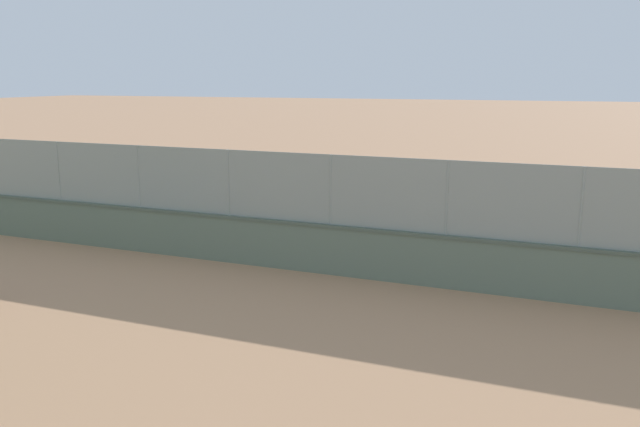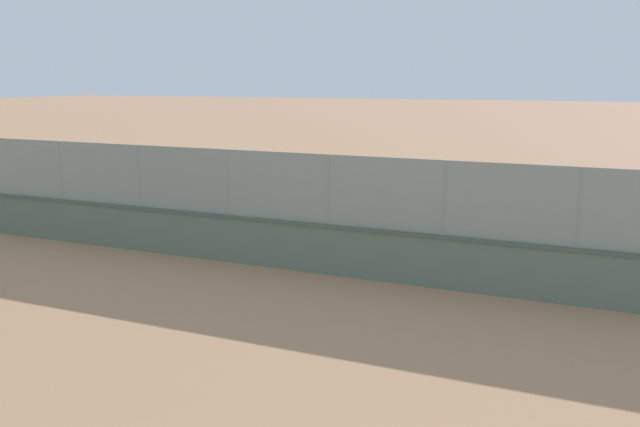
% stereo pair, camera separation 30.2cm
% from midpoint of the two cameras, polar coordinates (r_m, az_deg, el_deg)
% --- Properties ---
extents(ground_plane, '(260.00, 260.00, 0.00)m').
position_cam_midpoint_polar(ground_plane, '(27.48, 7.68, 0.91)').
color(ground_plane, tan).
extents(perimeter_wall, '(31.10, 1.30, 1.35)m').
position_cam_midpoint_polar(perimeter_wall, '(18.67, -7.44, -2.12)').
color(perimeter_wall, slate).
rests_on(perimeter_wall, ground_plane).
extents(fence_panel_on_wall, '(30.54, 1.02, 1.85)m').
position_cam_midpoint_polar(fence_panel_on_wall, '(18.36, -7.57, 2.71)').
color(fence_panel_on_wall, gray).
rests_on(fence_panel_on_wall, perimeter_wall).
extents(player_at_service_line, '(0.72, 1.17, 1.52)m').
position_cam_midpoint_polar(player_at_service_line, '(22.50, -6.93, 0.82)').
color(player_at_service_line, '#591919').
rests_on(player_at_service_line, ground_plane).
extents(player_near_wall_returning, '(1.27, 0.75, 1.63)m').
position_cam_midpoint_polar(player_near_wall_returning, '(18.58, 15.24, -1.61)').
color(player_near_wall_returning, black).
rests_on(player_near_wall_returning, ground_plane).
extents(sports_ball, '(0.14, 0.14, 0.14)m').
position_cam_midpoint_polar(sports_ball, '(20.79, -8.98, -2.47)').
color(sports_ball, orange).
rests_on(sports_ball, ground_plane).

